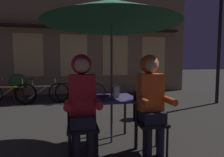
% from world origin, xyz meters
% --- Properties ---
extents(ground_plane, '(60.00, 60.00, 0.00)m').
position_xyz_m(ground_plane, '(0.00, 0.00, 0.00)').
color(ground_plane, '#2D2B28').
extents(cafe_table, '(0.72, 0.72, 0.74)m').
position_xyz_m(cafe_table, '(0.00, 0.00, 0.64)').
color(cafe_table, navy).
rests_on(cafe_table, ground_plane).
extents(patio_umbrella, '(2.10, 2.10, 2.31)m').
position_xyz_m(patio_umbrella, '(0.00, 0.00, 2.06)').
color(patio_umbrella, '#4C4C51').
rests_on(patio_umbrella, ground_plane).
extents(lantern, '(0.11, 0.11, 0.23)m').
position_xyz_m(lantern, '(0.07, -0.03, 0.86)').
color(lantern, white).
rests_on(lantern, cafe_table).
extents(chair_left, '(0.40, 0.40, 0.87)m').
position_xyz_m(chair_left, '(-0.48, -0.37, 0.49)').
color(chair_left, black).
rests_on(chair_left, ground_plane).
extents(chair_right, '(0.40, 0.40, 0.87)m').
position_xyz_m(chair_right, '(0.48, -0.37, 0.49)').
color(chair_right, black).
rests_on(chair_right, ground_plane).
extents(person_left_hooded, '(0.45, 0.56, 1.40)m').
position_xyz_m(person_left_hooded, '(-0.48, -0.43, 0.85)').
color(person_left_hooded, black).
rests_on(person_left_hooded, ground_plane).
extents(person_right_hooded, '(0.45, 0.56, 1.40)m').
position_xyz_m(person_right_hooded, '(0.48, -0.43, 0.85)').
color(person_right_hooded, black).
rests_on(person_right_hooded, ground_plane).
extents(shopfront_building, '(10.00, 0.93, 6.20)m').
position_xyz_m(shopfront_building, '(-0.55, 5.40, 3.09)').
color(shopfront_building, '#937A56').
rests_on(shopfront_building, ground_plane).
extents(street_lamp, '(0.32, 0.32, 3.88)m').
position_xyz_m(street_lamp, '(3.90, 2.26, 2.71)').
color(street_lamp, black).
rests_on(street_lamp, ground_plane).
extents(bicycle_nearest, '(1.68, 0.17, 0.84)m').
position_xyz_m(bicycle_nearest, '(-2.52, 3.31, 0.35)').
color(bicycle_nearest, black).
rests_on(bicycle_nearest, ground_plane).
extents(bicycle_second, '(1.68, 0.08, 0.84)m').
position_xyz_m(bicycle_second, '(-1.56, 3.35, 0.35)').
color(bicycle_second, black).
rests_on(bicycle_second, ground_plane).
extents(bicycle_third, '(1.65, 0.44, 0.84)m').
position_xyz_m(bicycle_third, '(-0.37, 3.19, 0.35)').
color(bicycle_third, black).
rests_on(bicycle_third, ground_plane).
extents(book, '(0.23, 0.19, 0.02)m').
position_xyz_m(book, '(-0.12, 0.10, 0.75)').
color(book, '#661E7A').
rests_on(book, cafe_table).
extents(potted_plant, '(0.60, 0.60, 0.92)m').
position_xyz_m(potted_plant, '(-2.45, 4.05, 0.54)').
color(potted_plant, brown).
rests_on(potted_plant, ground_plane).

